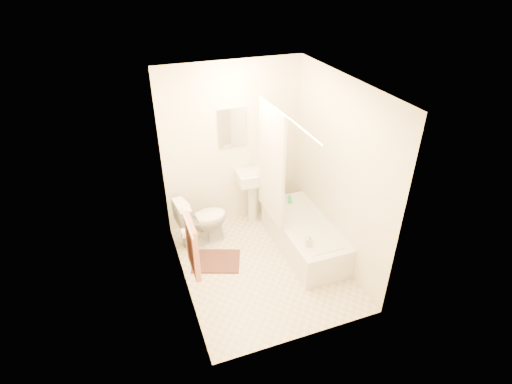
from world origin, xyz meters
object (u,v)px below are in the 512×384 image
object	(u,v)px
sink	(253,194)
bathtub	(304,235)
toilet	(202,220)
soap_bottle	(309,240)
bath_mat	(216,261)

from	to	relation	value
sink	bathtub	world-z (taller)	sink
toilet	soap_bottle	world-z (taller)	toilet
bathtub	soap_bottle	distance (m)	0.58
soap_bottle	toilet	bearing A→B (deg)	134.85
bathtub	soap_bottle	world-z (taller)	soap_bottle
toilet	sink	distance (m)	0.89
toilet	bath_mat	world-z (taller)	toilet
bathtub	soap_bottle	bearing A→B (deg)	-110.62
bath_mat	bathtub	bearing A→B (deg)	-6.02
bathtub	bath_mat	world-z (taller)	bathtub
sink	bathtub	size ratio (longest dim) A/B	0.61
toilet	bath_mat	size ratio (longest dim) A/B	1.16
toilet	bath_mat	distance (m)	0.61
toilet	soap_bottle	size ratio (longest dim) A/B	4.15
toilet	bathtub	distance (m)	1.42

